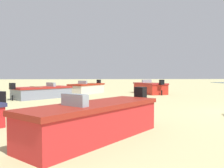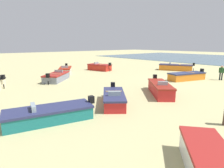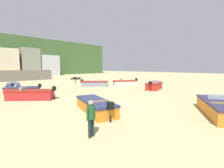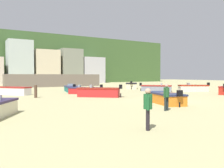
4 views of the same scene
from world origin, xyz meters
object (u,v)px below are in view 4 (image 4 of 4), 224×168
(boat_cream_9, at_px, (131,86))
(beach_walker_foreground, at_px, (166,95))
(beach_walker_distant, at_px, (148,106))
(boat_cream_2, at_px, (193,88))
(boat_white_3, at_px, (9,91))
(boat_red_1, at_px, (85,90))
(boat_orange_7, at_px, (165,98))
(mooring_post_near_water, at_px, (36,91))
(boat_grey_0, at_px, (156,88))
(boat_teal_4, at_px, (72,89))
(boat_red_6, at_px, (99,92))

(boat_cream_9, relative_size, beach_walker_foreground, 2.43)
(boat_cream_9, xyz_separation_m, beach_walker_distant, (-16.40, -24.02, 0.48))
(boat_cream_2, relative_size, boat_white_3, 0.85)
(boat_red_1, bearing_deg, boat_cream_2, -65.76)
(boat_white_3, bearing_deg, beach_walker_foreground, 70.71)
(boat_orange_7, relative_size, mooring_post_near_water, 3.83)
(beach_walker_distant, bearing_deg, boat_white_3, 42.29)
(mooring_post_near_water, bearing_deg, boat_grey_0, 4.83)
(boat_orange_7, height_order, beach_walker_foreground, beach_walker_foreground)
(boat_grey_0, relative_size, boat_teal_4, 0.86)
(boat_red_1, relative_size, boat_cream_2, 0.93)
(boat_cream_9, height_order, beach_walker_foreground, beach_walker_foreground)
(mooring_post_near_water, relative_size, beach_walker_foreground, 0.73)
(boat_red_1, bearing_deg, boat_grey_0, -54.92)
(boat_red_1, distance_m, beach_walker_foreground, 14.62)
(boat_orange_7, bearing_deg, boat_red_1, 113.47)
(boat_cream_9, bearing_deg, boat_cream_2, -36.46)
(boat_white_3, bearing_deg, boat_cream_2, 123.62)
(boat_cream_2, bearing_deg, boat_teal_4, 91.81)
(boat_cream_2, bearing_deg, boat_grey_0, 83.49)
(boat_orange_7, bearing_deg, beach_walker_foreground, -114.26)
(boat_red_6, height_order, mooring_post_near_water, boat_red_6)
(mooring_post_near_water, bearing_deg, boat_red_1, 18.65)
(boat_white_3, relative_size, boat_red_6, 1.19)
(boat_orange_7, height_order, beach_walker_distant, beach_walker_distant)
(boat_red_1, height_order, boat_teal_4, boat_red_1)
(boat_cream_9, relative_size, mooring_post_near_water, 3.31)
(boat_red_6, relative_size, beach_walker_foreground, 2.41)
(boat_cream_2, xyz_separation_m, mooring_post_near_water, (-19.97, 1.59, 0.14))
(boat_red_1, relative_size, boat_orange_7, 0.81)
(boat_teal_4, bearing_deg, beach_walker_foreground, -80.57)
(boat_red_6, bearing_deg, beach_walker_foreground, -142.29)
(boat_white_3, height_order, boat_orange_7, boat_white_3)
(mooring_post_near_water, xyz_separation_m, beach_walker_distant, (0.51, -15.90, 0.36))
(boat_teal_4, bearing_deg, mooring_post_near_water, -120.20)
(boat_white_3, bearing_deg, boat_orange_7, 81.66)
(boat_red_1, height_order, boat_red_6, boat_red_6)
(boat_red_6, relative_size, boat_orange_7, 0.86)
(boat_red_1, relative_size, mooring_post_near_water, 3.09)
(boat_cream_2, height_order, boat_cream_9, boat_cream_9)
(boat_red_1, xyz_separation_m, boat_cream_2, (13.95, -3.63, 0.05))
(boat_cream_9, height_order, beach_walker_distant, beach_walker_distant)
(boat_red_1, distance_m, beach_walker_distant, 18.77)
(boat_cream_9, bearing_deg, boat_red_1, -114.75)
(boat_cream_9, bearing_deg, beach_walker_foreground, -84.50)
(boat_cream_9, bearing_deg, boat_orange_7, -82.43)
(boat_teal_4, relative_size, beach_walker_distant, 2.89)
(boat_orange_7, bearing_deg, boat_white_3, 138.26)
(boat_white_3, distance_m, boat_red_6, 10.35)
(boat_teal_4, distance_m, beach_walker_distant, 22.95)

